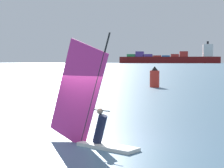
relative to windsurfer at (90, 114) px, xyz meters
name	(u,v)px	position (x,y,z in m)	size (l,w,h in m)	color
ground_plane	(84,143)	(-0.41, 0.19, -1.13)	(4000.00, 4000.00, 0.00)	#476B84
windsurfer	(90,114)	(0.00, 0.00, 0.00)	(4.09, 1.00, 4.21)	white
cargo_ship	(172,58)	(-292.38, 693.11, 8.98)	(187.46, 102.61, 42.32)	maroon
channel_buoy	(155,78)	(-11.81, 30.02, -0.01)	(1.13, 1.13, 2.47)	red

